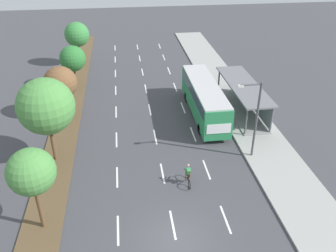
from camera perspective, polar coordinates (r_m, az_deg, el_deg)
ground_plane at (r=22.73m, az=1.24°, el=-17.80°), size 140.00×140.00×0.00m
median_strip at (r=39.32m, az=-15.43°, el=3.52°), size 2.60×52.00×0.12m
sidewalk_right at (r=40.63m, az=9.89°, el=5.09°), size 4.50×52.00×0.15m
lane_divider_left at (r=36.72m, az=-8.39°, el=2.29°), size 0.14×46.05×0.01m
lane_divider_center at (r=36.79m, az=-2.94°, el=2.65°), size 0.14×46.05×0.01m
lane_divider_right at (r=37.19m, az=2.44°, el=2.99°), size 0.14×46.05×0.01m
bus_shelter at (r=36.43m, az=12.38°, el=4.94°), size 2.90×10.38×2.86m
bus at (r=34.94m, az=5.89°, el=4.75°), size 2.54×11.29×3.37m
cyclist at (r=26.15m, az=3.27°, el=-7.94°), size 0.46×1.82×1.71m
median_tree_nearest at (r=21.99m, az=-21.21°, el=-6.98°), size 2.85×2.85×5.69m
median_tree_second at (r=28.03m, az=-19.13°, el=3.01°), size 4.35×4.35×6.98m
median_tree_third at (r=35.23m, az=-17.01°, el=6.65°), size 3.20×3.20×5.17m
median_tree_fourth at (r=42.14m, az=-15.15°, el=10.45°), size 2.94×2.94×4.88m
median_tree_fifth at (r=49.03m, az=-14.51°, el=14.11°), size 3.19×3.19×5.74m
streetlight at (r=28.21m, az=13.86°, el=1.69°), size 1.91×0.24×6.50m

